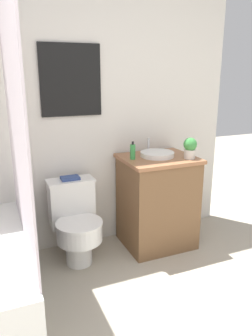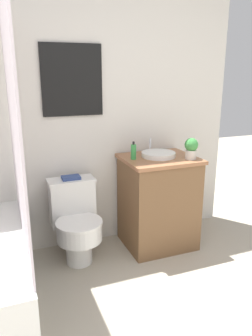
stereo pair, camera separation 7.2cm
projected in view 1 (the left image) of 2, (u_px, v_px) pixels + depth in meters
wall_back at (67, 106)px, 2.70m from camera, size 3.04×0.07×2.50m
toilet at (75, 220)px, 2.69m from camera, size 0.39×0.52×0.67m
vanity at (157, 201)px, 2.93m from camera, size 0.62×0.54×0.82m
sink at (157, 154)px, 2.83m from camera, size 0.29×0.33×0.13m
soap_bottle at (133, 152)px, 2.72m from camera, size 0.04×0.04×0.15m
potted_plant at (190, 147)px, 2.74m from camera, size 0.11×0.11×0.18m
book_on_tank at (70, 178)px, 2.70m from camera, size 0.15×0.10×0.02m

